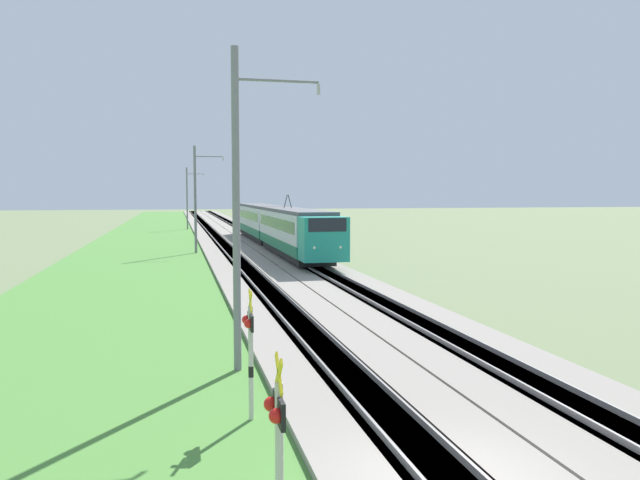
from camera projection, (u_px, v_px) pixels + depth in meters
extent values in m
cube|color=gray|center=(224.00, 247.00, 59.33)|extent=(240.00, 4.40, 0.30)
cube|color=gray|center=(271.00, 246.00, 60.34)|extent=(240.00, 4.40, 0.30)
cube|color=#4C4238|center=(224.00, 247.00, 59.33)|extent=(240.00, 1.57, 0.30)
cube|color=gray|center=(219.00, 245.00, 59.19)|extent=(240.00, 0.07, 0.15)
cube|color=gray|center=(230.00, 244.00, 59.43)|extent=(240.00, 0.07, 0.15)
cube|color=#4C4238|center=(271.00, 246.00, 60.34)|extent=(240.00, 1.57, 0.30)
cube|color=gray|center=(266.00, 244.00, 60.20)|extent=(240.00, 0.07, 0.15)
cube|color=gray|center=(277.00, 243.00, 60.45)|extent=(240.00, 0.07, 0.15)
cube|color=#4C8438|center=(156.00, 249.00, 57.91)|extent=(240.00, 13.69, 0.12)
cube|color=teal|center=(323.00, 239.00, 38.96)|extent=(2.16, 2.87, 2.76)
cube|color=black|center=(325.00, 224.00, 38.57)|extent=(1.56, 2.39, 0.83)
sphere|color=#F2EAC6|center=(314.00, 248.00, 37.80)|extent=(0.20, 0.20, 0.20)
sphere|color=#F2EAC6|center=(340.00, 247.00, 38.17)|extent=(0.20, 0.20, 0.20)
cube|color=#196B47|center=(294.00, 243.00, 48.68)|extent=(17.71, 2.99, 0.77)
cube|color=silver|center=(294.00, 225.00, 48.58)|extent=(17.71, 2.99, 1.99)
cube|color=black|center=(294.00, 223.00, 48.57)|extent=(16.29, 3.01, 0.84)
cube|color=#515156|center=(294.00, 211.00, 48.49)|extent=(17.71, 2.75, 0.25)
cube|color=black|center=(294.00, 251.00, 48.73)|extent=(16.82, 2.54, 0.55)
cylinder|color=black|center=(306.00, 258.00, 41.75)|extent=(0.86, 0.12, 0.86)
cylinder|color=black|center=(321.00, 258.00, 41.99)|extent=(0.86, 0.12, 0.86)
cube|color=#196B47|center=(261.00, 229.00, 67.51)|extent=(19.87, 2.99, 0.77)
cube|color=silver|center=(261.00, 216.00, 67.41)|extent=(19.87, 2.99, 1.99)
cube|color=black|center=(261.00, 215.00, 67.40)|extent=(18.28, 3.01, 0.84)
cube|color=#515156|center=(261.00, 206.00, 67.33)|extent=(19.87, 2.75, 0.25)
cube|color=black|center=(261.00, 235.00, 67.56)|extent=(18.88, 2.54, 0.55)
cylinder|color=black|center=(286.00, 201.00, 50.98)|extent=(0.06, 0.33, 1.08)
cylinder|color=black|center=(290.00, 201.00, 51.06)|extent=(0.06, 0.33, 1.08)
cube|color=black|center=(313.00, 271.00, 41.93)|extent=(0.10, 0.10, 0.00)
cube|color=black|center=(279.00, 409.00, 8.06)|extent=(0.70, 0.06, 0.36)
sphere|color=red|center=(276.00, 416.00, 7.83)|extent=(0.20, 0.20, 0.20)
sphere|color=red|center=(271.00, 404.00, 8.26)|extent=(0.20, 0.20, 0.20)
cube|color=yellow|center=(279.00, 374.00, 8.03)|extent=(0.49, 0.03, 0.49)
cube|color=yellow|center=(279.00, 374.00, 8.03)|extent=(0.49, 0.03, 0.49)
cylinder|color=beige|center=(251.00, 366.00, 13.98)|extent=(0.11, 0.11, 2.71)
cylinder|color=black|center=(251.00, 372.00, 13.99)|extent=(0.12, 0.12, 0.25)
cube|color=black|center=(251.00, 321.00, 13.90)|extent=(0.70, 0.06, 0.36)
sphere|color=red|center=(249.00, 324.00, 13.67)|extent=(0.20, 0.20, 0.20)
sphere|color=red|center=(246.00, 320.00, 14.10)|extent=(0.20, 0.20, 0.20)
cube|color=yellow|center=(250.00, 301.00, 13.87)|extent=(0.49, 0.03, 0.49)
cube|color=yellow|center=(250.00, 301.00, 13.87)|extent=(0.49, 0.03, 0.49)
cylinder|color=slate|center=(236.00, 213.00, 17.67)|extent=(0.22, 0.22, 9.31)
cylinder|color=slate|center=(277.00, 81.00, 17.66)|extent=(0.08, 2.40, 0.08)
cylinder|color=#B2ADA8|center=(319.00, 89.00, 17.95)|extent=(0.10, 0.10, 0.30)
cylinder|color=slate|center=(195.00, 200.00, 53.14)|extent=(0.22, 0.22, 9.26)
cylinder|color=slate|center=(209.00, 157.00, 53.13)|extent=(0.08, 2.40, 0.08)
cylinder|color=#B2ADA8|center=(223.00, 159.00, 53.42)|extent=(0.10, 0.10, 0.30)
cylinder|color=slate|center=(187.00, 199.00, 88.63)|extent=(0.22, 0.22, 8.91)
cylinder|color=slate|center=(195.00, 174.00, 88.63)|extent=(0.08, 2.40, 0.08)
cylinder|color=#B2ADA8|center=(204.00, 175.00, 88.92)|extent=(0.10, 0.10, 0.30)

